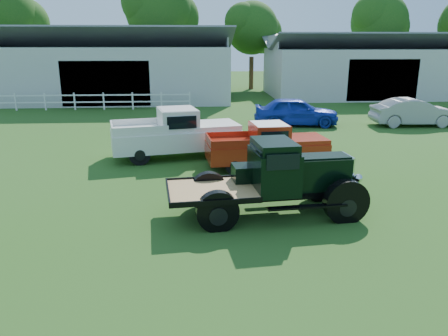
{
  "coord_description": "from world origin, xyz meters",
  "views": [
    {
      "loc": [
        -0.6,
        -11.05,
        4.62
      ],
      "look_at": [
        0.2,
        1.2,
        1.05
      ],
      "focal_mm": 35.0,
      "sensor_mm": 36.0,
      "label": 1
    }
  ],
  "objects_px": {
    "misc_car_blue": "(296,111)",
    "misc_car_grey": "(414,112)",
    "vintage_flatbed": "(270,178)",
    "white_pickup": "(176,133)",
    "red_pickup": "(266,145)"
  },
  "relations": [
    {
      "from": "red_pickup",
      "to": "white_pickup",
      "type": "height_order",
      "value": "white_pickup"
    },
    {
      "from": "misc_car_blue",
      "to": "misc_car_grey",
      "type": "distance_m",
      "value": 6.64
    },
    {
      "from": "red_pickup",
      "to": "misc_car_grey",
      "type": "height_order",
      "value": "red_pickup"
    },
    {
      "from": "misc_car_blue",
      "to": "misc_car_grey",
      "type": "bearing_deg",
      "value": -87.87
    },
    {
      "from": "red_pickup",
      "to": "white_pickup",
      "type": "distance_m",
      "value": 3.91
    },
    {
      "from": "misc_car_blue",
      "to": "white_pickup",
      "type": "bearing_deg",
      "value": 141.99
    },
    {
      "from": "red_pickup",
      "to": "misc_car_blue",
      "type": "xyz_separation_m",
      "value": [
        3.03,
        8.38,
        -0.05
      ]
    },
    {
      "from": "misc_car_blue",
      "to": "misc_car_grey",
      "type": "height_order",
      "value": "misc_car_blue"
    },
    {
      "from": "misc_car_blue",
      "to": "vintage_flatbed",
      "type": "bearing_deg",
      "value": 170.84
    },
    {
      "from": "red_pickup",
      "to": "misc_car_blue",
      "type": "relative_size",
      "value": 0.99
    },
    {
      "from": "vintage_flatbed",
      "to": "white_pickup",
      "type": "height_order",
      "value": "vintage_flatbed"
    },
    {
      "from": "red_pickup",
      "to": "misc_car_grey",
      "type": "bearing_deg",
      "value": 33.31
    },
    {
      "from": "red_pickup",
      "to": "misc_car_grey",
      "type": "relative_size",
      "value": 1.01
    },
    {
      "from": "misc_car_blue",
      "to": "red_pickup",
      "type": "bearing_deg",
      "value": 166.73
    },
    {
      "from": "vintage_flatbed",
      "to": "red_pickup",
      "type": "relative_size",
      "value": 1.13
    }
  ]
}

